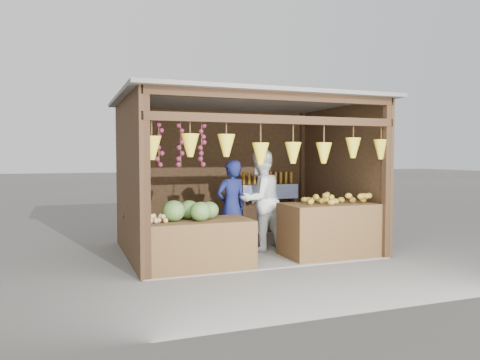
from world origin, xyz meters
The scene contains 12 objects.
ground centered at (0.00, 0.00, 0.00)m, with size 80.00×80.00×0.00m, color #514F49.
stall_structure centered at (-0.03, -0.04, 1.67)m, with size 4.30×3.30×2.66m.
back_shelf centered at (1.05, 1.28, 0.87)m, with size 1.25×0.32×1.32m.
counter_left centered at (-1.13, -1.06, 0.36)m, with size 1.57×0.85×0.73m, color #4F301A.
counter_right centered at (1.13, -1.00, 0.44)m, with size 1.51×0.85×0.88m, color #482E18.
stool centered at (-1.81, 0.23, 0.15)m, with size 0.32×0.32×0.30m, color black.
man_standing centered at (-0.27, -0.13, 0.80)m, with size 0.58×0.38×1.59m, color #151C50.
woman_standing centered at (0.28, -0.11, 0.89)m, with size 0.86×0.67×1.78m, color white.
vendor_seated centered at (-1.81, 0.23, 0.82)m, with size 0.51×0.33×1.04m, color #543421.
melon_pile centered at (-1.16, -1.04, 0.89)m, with size 1.00×0.50×0.32m, color #184312, non-canonical shape.
tanfruit_pile centered at (-1.74, -1.14, 0.79)m, with size 0.34×0.40×0.13m, color tan, non-canonical shape.
mango_pile centered at (1.23, -1.00, 0.99)m, with size 1.40×0.64×0.22m, color orange, non-canonical shape.
Camera 1 is at (-2.94, -7.69, 1.67)m, focal length 35.00 mm.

